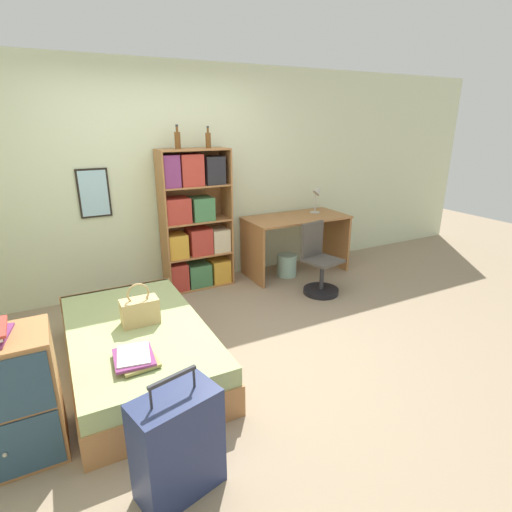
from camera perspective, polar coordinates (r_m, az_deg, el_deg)
name	(u,v)px	position (r m, az deg, el deg)	size (l,w,h in m)	color
ground_plane	(218,347)	(3.75, -5.41, -12.86)	(14.00, 14.00, 0.00)	gray
wall_back	(159,181)	(4.85, -13.67, 10.43)	(10.00, 0.09, 2.60)	beige
bed	(138,347)	(3.51, -16.47, -12.34)	(1.05, 1.83, 0.39)	#A36B3D
handbag	(140,311)	(3.39, -16.26, -7.50)	(0.30, 0.16, 0.35)	tan
book_stack_on_bed	(135,358)	(2.94, -16.84, -13.75)	(0.29, 0.35, 0.06)	#427A4C
suitcase	(178,445)	(2.41, -11.11, -24.95)	(0.51, 0.36, 0.75)	navy
dresser	(1,402)	(2.89, -32.67, -17.18)	(0.62, 0.45, 0.81)	#A36B3D
bookcase	(195,224)	(4.82, -8.75, 4.55)	(0.81, 0.35, 1.66)	#A36B3D
bottle_green	(178,140)	(4.65, -11.15, 15.99)	(0.07, 0.07, 0.26)	brown
bottle_brown	(208,140)	(4.74, -6.85, 16.17)	(0.06, 0.06, 0.24)	brown
desk	(296,233)	(5.32, 5.72, 3.25)	(1.35, 0.67, 0.77)	#A36B3D
desk_lamp	(317,195)	(5.49, 8.77, 8.63)	(0.18, 0.13, 0.38)	#ADA89E
desk_chair	(319,271)	(4.79, 8.98, -2.10)	(0.46, 0.46, 0.84)	black
waste_bin	(287,265)	(5.30, 4.42, -1.30)	(0.26, 0.26, 0.29)	#99C1B2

